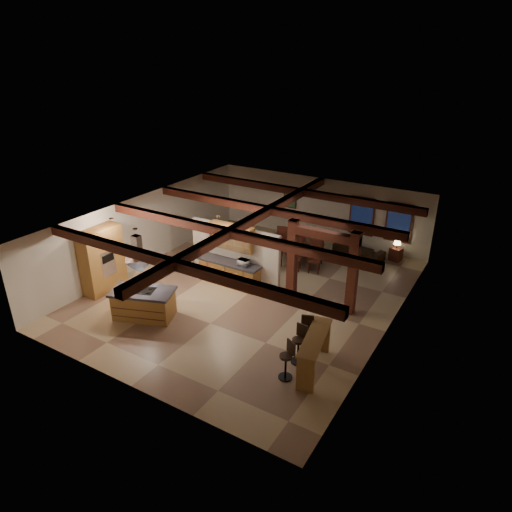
{
  "coord_description": "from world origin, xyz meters",
  "views": [
    {
      "loc": [
        7.74,
        -12.44,
        8.12
      ],
      "look_at": [
        -0.08,
        0.5,
        1.23
      ],
      "focal_mm": 32.0,
      "sensor_mm": 36.0,
      "label": 1
    }
  ],
  "objects_px": {
    "kitchen_island": "(144,303)",
    "dining_table": "(298,254)",
    "bar_counter": "(314,348)",
    "sofa": "(359,250)"
  },
  "relations": [
    {
      "from": "dining_table",
      "to": "sofa",
      "type": "xyz_separation_m",
      "value": [
        1.99,
        1.81,
        -0.03
      ]
    },
    {
      "from": "dining_table",
      "to": "bar_counter",
      "type": "distance_m",
      "value": 7.04
    },
    {
      "from": "bar_counter",
      "to": "dining_table",
      "type": "bearing_deg",
      "value": 119.92
    },
    {
      "from": "kitchen_island",
      "to": "dining_table",
      "type": "distance_m",
      "value": 6.91
    },
    {
      "from": "dining_table",
      "to": "sofa",
      "type": "distance_m",
      "value": 2.69
    },
    {
      "from": "kitchen_island",
      "to": "dining_table",
      "type": "relative_size",
      "value": 1.19
    },
    {
      "from": "kitchen_island",
      "to": "bar_counter",
      "type": "distance_m",
      "value": 5.95
    },
    {
      "from": "dining_table",
      "to": "bar_counter",
      "type": "xyz_separation_m",
      "value": [
        3.5,
        -6.09,
        0.4
      ]
    },
    {
      "from": "dining_table",
      "to": "bar_counter",
      "type": "relative_size",
      "value": 0.9
    },
    {
      "from": "dining_table",
      "to": "bar_counter",
      "type": "bearing_deg",
      "value": -50.72
    }
  ]
}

